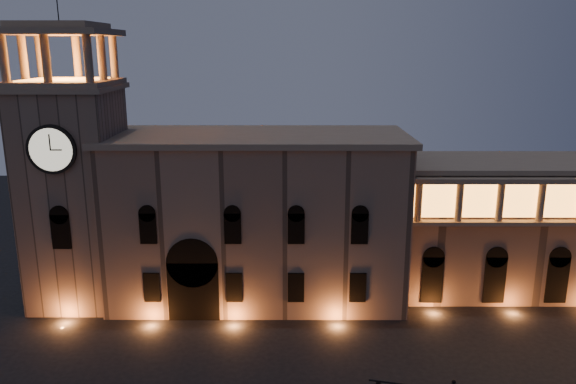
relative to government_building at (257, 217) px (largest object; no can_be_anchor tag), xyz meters
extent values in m
cube|color=#7D6351|center=(0.08, 0.07, -0.27)|extent=(30.00, 12.00, 17.00)
cube|color=gray|center=(0.08, 0.07, 8.53)|extent=(30.80, 12.80, 0.60)
cube|color=black|center=(-5.92, -5.33, -5.77)|extent=(5.00, 1.40, 6.00)
cylinder|color=black|center=(-5.92, -5.33, -2.77)|extent=(5.00, 1.40, 5.00)
cube|color=orange|center=(-5.92, -5.53, -5.97)|extent=(4.20, 0.20, 5.00)
cube|color=#7D6351|center=(-18.42, -0.93, 2.23)|extent=(9.00, 9.00, 22.00)
cube|color=gray|center=(-18.42, -0.93, 13.48)|extent=(9.80, 9.80, 0.50)
cylinder|color=black|center=(-18.42, -5.61, 8.23)|extent=(4.60, 0.35, 4.60)
cylinder|color=beige|center=(-18.42, -5.75, 8.23)|extent=(4.00, 0.12, 4.00)
cube|color=gray|center=(-18.42, -0.93, 13.98)|extent=(9.40, 9.40, 0.50)
cube|color=orange|center=(-18.42, -0.93, 14.28)|extent=(6.80, 6.80, 0.15)
cylinder|color=gray|center=(-22.22, -4.73, 16.33)|extent=(0.76, 0.76, 4.20)
cylinder|color=gray|center=(-18.42, -4.73, 16.33)|extent=(0.76, 0.76, 4.20)
cylinder|color=gray|center=(-14.62, -4.73, 16.33)|extent=(0.76, 0.76, 4.20)
cylinder|color=gray|center=(-22.22, 2.87, 16.33)|extent=(0.76, 0.76, 4.20)
cylinder|color=gray|center=(-18.42, 2.87, 16.33)|extent=(0.76, 0.76, 4.20)
cylinder|color=gray|center=(-14.62, 2.87, 16.33)|extent=(0.76, 0.76, 4.20)
cylinder|color=gray|center=(-22.22, -0.93, 16.33)|extent=(0.76, 0.76, 4.20)
cylinder|color=gray|center=(-14.62, -0.93, 16.33)|extent=(0.76, 0.76, 4.20)
cube|color=gray|center=(-18.42, -0.93, 18.73)|extent=(9.80, 9.80, 0.60)
cube|color=gray|center=(-18.42, -0.93, 19.33)|extent=(7.50, 7.50, 0.60)
cylinder|color=black|center=(-18.42, -0.93, 21.63)|extent=(0.10, 0.10, 4.00)
cube|color=#785E4D|center=(34.08, 2.07, -1.77)|extent=(40.00, 10.00, 14.00)
cylinder|color=gray|center=(16.08, -3.43, 2.73)|extent=(0.70, 0.70, 4.00)
cylinder|color=gray|center=(20.08, -3.43, 2.73)|extent=(0.70, 0.70, 4.00)
cylinder|color=gray|center=(24.08, -3.43, 2.73)|extent=(0.70, 0.70, 4.00)
cylinder|color=gray|center=(28.08, -3.43, 2.73)|extent=(0.70, 0.70, 4.00)
sphere|color=black|center=(13.11, -27.19, -1.73)|extent=(0.28, 0.28, 0.28)
camera|label=1|loc=(3.42, -56.32, 17.36)|focal=35.00mm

